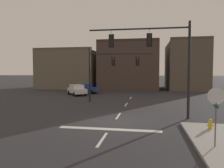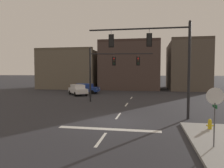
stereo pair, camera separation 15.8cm
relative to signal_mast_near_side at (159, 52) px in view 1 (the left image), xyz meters
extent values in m
plane|color=#2B2B30|center=(-3.16, -1.82, -5.00)|extent=(400.00, 400.00, 0.00)
cube|color=silver|center=(-3.16, -3.82, -5.00)|extent=(6.40, 0.50, 0.01)
cube|color=silver|center=(-3.16, -5.82, -5.00)|extent=(0.16, 2.40, 0.01)
cube|color=silver|center=(-3.16, 0.18, -5.00)|extent=(0.16, 2.40, 0.01)
cube|color=silver|center=(-3.16, 6.18, -5.00)|extent=(0.16, 2.40, 0.01)
cube|color=silver|center=(-3.16, 12.18, -5.00)|extent=(0.16, 2.40, 0.01)
cylinder|color=black|center=(2.16, 0.02, -1.41)|extent=(0.20, 0.20, 7.17)
cylinder|color=black|center=(-1.64, -0.03, 1.81)|extent=(7.60, 0.21, 0.12)
sphere|color=black|center=(2.16, 0.02, 2.22)|extent=(0.18, 0.18, 0.18)
cylinder|color=#56565B|center=(-0.76, -0.02, 1.58)|extent=(0.03, 0.03, 0.35)
cube|color=black|center=(-0.76, -0.02, 0.95)|extent=(0.30, 0.24, 0.90)
sphere|color=red|center=(-0.76, 0.11, 1.23)|extent=(0.20, 0.20, 0.20)
sphere|color=#2D2314|center=(-0.76, 0.11, 0.95)|extent=(0.20, 0.20, 0.20)
sphere|color=black|center=(-0.76, 0.11, 0.67)|extent=(0.20, 0.20, 0.20)
cube|color=black|center=(-0.76, -0.04, 0.95)|extent=(0.42, 0.04, 1.02)
cylinder|color=#56565B|center=(-3.68, -0.05, 1.58)|extent=(0.03, 0.03, 0.35)
cube|color=black|center=(-3.68, -0.05, 0.95)|extent=(0.30, 0.24, 0.90)
sphere|color=red|center=(-3.68, 0.08, 1.23)|extent=(0.20, 0.20, 0.20)
sphere|color=#2D2314|center=(-3.68, 0.08, 0.95)|extent=(0.20, 0.20, 0.20)
sphere|color=black|center=(-3.68, 0.08, 0.67)|extent=(0.20, 0.20, 0.20)
cube|color=black|center=(-3.68, -0.07, 0.95)|extent=(0.42, 0.04, 1.02)
cylinder|color=black|center=(-7.66, 7.66, -1.85)|extent=(0.20, 0.20, 6.30)
cylinder|color=black|center=(-4.03, 8.10, 0.66)|extent=(7.27, 1.01, 0.12)
sphere|color=black|center=(-7.66, 7.66, 1.35)|extent=(0.18, 0.18, 0.18)
cylinder|color=#56565B|center=(-4.87, 8.00, 0.42)|extent=(0.03, 0.03, 0.35)
cube|color=black|center=(-4.87, 8.00, -0.20)|extent=(0.33, 0.27, 0.90)
sphere|color=red|center=(-4.85, 7.87, 0.08)|extent=(0.20, 0.20, 0.20)
sphere|color=#2D2314|center=(-4.85, 7.87, -0.20)|extent=(0.20, 0.20, 0.20)
sphere|color=black|center=(-4.85, 7.87, -0.49)|extent=(0.20, 0.20, 0.20)
cube|color=black|center=(-4.87, 8.02, -0.20)|extent=(0.42, 0.08, 1.02)
cylinder|color=#56565B|center=(-2.08, 8.34, 0.42)|extent=(0.03, 0.03, 0.35)
cube|color=black|center=(-2.08, 8.34, -0.20)|extent=(0.33, 0.27, 0.90)
sphere|color=red|center=(-2.06, 8.21, 0.08)|extent=(0.20, 0.20, 0.20)
sphere|color=#2D2314|center=(-2.06, 8.21, -0.20)|extent=(0.20, 0.20, 0.20)
sphere|color=black|center=(-2.06, 8.21, -0.49)|extent=(0.20, 0.20, 0.20)
cube|color=black|center=(-2.08, 8.36, -0.20)|extent=(0.42, 0.08, 1.02)
cylinder|color=#56565B|center=(2.19, -6.37, -3.93)|extent=(0.06, 0.06, 2.15)
cylinder|color=white|center=(2.19, -6.37, -2.55)|extent=(0.76, 0.03, 0.76)
cylinder|color=#B21414|center=(2.19, -6.36, -2.55)|extent=(0.68, 0.03, 0.68)
cube|color=#19592D|center=(2.19, -6.37, -3.00)|extent=(0.02, 0.64, 0.16)
cube|color=silver|center=(-11.52, 14.17, -4.30)|extent=(4.07, 4.60, 0.70)
cube|color=silver|center=(-11.61, 14.29, -3.67)|extent=(2.76, 2.93, 0.56)
cube|color=#2D3842|center=(-11.16, 13.68, -3.69)|extent=(1.37, 1.11, 0.47)
cube|color=#2D3842|center=(-12.31, 15.23, -3.69)|extent=(1.35, 1.08, 0.46)
cylinder|color=black|center=(-9.97, 13.52, -4.68)|extent=(0.56, 0.64, 0.64)
cylinder|color=black|center=(-11.34, 12.50, -4.68)|extent=(0.56, 0.64, 0.64)
cylinder|color=black|center=(-11.71, 15.85, -4.68)|extent=(0.56, 0.64, 0.64)
cylinder|color=black|center=(-13.07, 14.83, -4.68)|extent=(0.56, 0.64, 0.64)
sphere|color=silver|center=(-9.76, 12.77, -4.25)|extent=(0.16, 0.16, 0.16)
sphere|color=silver|center=(-10.68, 12.08, -4.25)|extent=(0.16, 0.16, 0.16)
cube|color=maroon|center=(-12.83, 15.92, -4.22)|extent=(1.12, 0.85, 0.12)
cube|color=navy|center=(-11.15, 16.91, -4.30)|extent=(4.53, 2.14, 0.70)
cube|color=navy|center=(-11.30, 16.92, -3.67)|extent=(2.58, 1.79, 0.56)
cube|color=#2D3842|center=(-10.54, 16.86, -3.69)|extent=(0.37, 1.53, 0.47)
cube|color=#2D3842|center=(-12.47, 17.01, -3.69)|extent=(0.33, 1.53, 0.46)
cylinder|color=black|center=(-9.64, 17.64, -4.68)|extent=(0.66, 0.27, 0.64)
cylinder|color=black|center=(-9.77, 15.95, -4.68)|extent=(0.66, 0.27, 0.64)
cylinder|color=black|center=(-12.53, 17.87, -4.68)|extent=(0.66, 0.27, 0.64)
cylinder|color=black|center=(-12.66, 16.18, -4.68)|extent=(0.66, 0.27, 0.64)
sphere|color=silver|center=(-8.93, 17.31, -4.25)|extent=(0.16, 0.16, 0.16)
sphere|color=silver|center=(-9.02, 16.17, -4.25)|extent=(0.16, 0.16, 0.16)
cube|color=maroon|center=(-13.32, 17.08, -4.22)|extent=(0.15, 1.37, 0.12)
cylinder|color=gold|center=(2.84, -3.22, -4.68)|extent=(0.22, 0.22, 0.55)
cylinder|color=gold|center=(2.84, -3.22, -4.95)|extent=(0.30, 0.30, 0.10)
sphere|color=gold|center=(2.84, -3.22, -4.35)|extent=(0.20, 0.20, 0.20)
cylinder|color=gold|center=(2.69, -3.22, -4.65)|extent=(0.10, 0.08, 0.08)
cylinder|color=gold|center=(2.99, -3.22, -4.65)|extent=(0.10, 0.08, 0.08)
cube|color=#665B4C|center=(-17.78, 28.00, -1.06)|extent=(12.16, 10.26, 7.88)
cube|color=brown|center=(-17.78, 23.17, 3.13)|extent=(12.16, 0.60, 0.50)
cube|color=#473833|center=(-4.75, 27.32, -0.39)|extent=(11.84, 8.89, 9.22)
cube|color=#3A2B26|center=(-4.75, 23.17, 4.47)|extent=(11.84, 0.60, 0.50)
cube|color=brown|center=(6.69, 29.18, -0.36)|extent=(7.29, 12.61, 9.29)
cube|color=#493F35|center=(6.69, 23.17, 4.54)|extent=(7.29, 0.60, 0.50)
camera|label=1|loc=(-0.82, -16.35, -1.48)|focal=33.67mm
camera|label=2|loc=(-0.66, -16.32, -1.48)|focal=33.67mm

